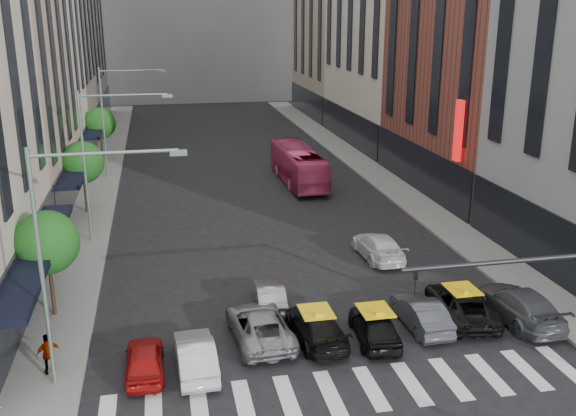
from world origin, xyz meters
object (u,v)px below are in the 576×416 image
car_white_front (196,355)px  car_red (144,359)px  taxi_left (316,326)px  pedestrian_far (49,354)px  taxi_center (375,326)px  streetlamp_near (66,237)px  streetlamp_mid (100,146)px  streetlamp_far (114,108)px  bus (298,165)px

car_white_front → car_red: bearing=-6.2°
taxi_left → pedestrian_far: size_ratio=2.81×
taxi_left → taxi_center: size_ratio=1.13×
streetlamp_near → streetlamp_mid: 16.00m
streetlamp_far → bus: 15.82m
car_red → bus: size_ratio=0.34×
taxi_center → pedestrian_far: 13.17m
streetlamp_far → pedestrian_far: 31.63m
streetlamp_near → car_white_front: streetlamp_near is taller
streetlamp_far → taxi_left: bearing=-72.7°
car_white_front → streetlamp_far: bearing=-84.4°
streetlamp_far → pedestrian_far: (-1.22, -31.22, -4.93)m
car_white_front → bus: bus is taller
streetlamp_mid → streetlamp_far: 16.00m
streetlamp_far → taxi_center: 33.66m
car_white_front → taxi_center: (7.64, 0.88, 0.01)m
streetlamp_mid → bus: streetlamp_mid is taller
bus → streetlamp_near: bearing=61.3°
taxi_left → pedestrian_far: 10.74m
streetlamp_far → streetlamp_near: bearing=-90.0°
pedestrian_far → taxi_center: bearing=157.7°
car_white_front → bus: (10.10, 27.09, 0.81)m
bus → car_white_front: bearing=68.7°
car_white_front → taxi_center: taxi_center is taller
taxi_center → pedestrian_far: bearing=5.9°
streetlamp_mid → car_red: 16.80m
streetlamp_far → taxi_center: bearing=-69.0°
car_white_front → bus: 28.92m
taxi_center → bus: bearing=-90.2°
streetlamp_mid → pedestrian_far: (-1.22, -15.22, -4.93)m
taxi_left → taxi_center: (2.45, -0.49, 0.02)m
taxi_left → car_white_front: bearing=11.0°
streetlamp_near → taxi_left: streetlamp_near is taller
car_red → bus: bus is taller
streetlamp_near → taxi_left: bearing=8.7°
streetlamp_far → car_white_front: 32.63m
car_red → taxi_center: bearing=-175.3°
pedestrian_far → streetlamp_far: bearing=-115.3°
car_white_front → taxi_center: bearing=-175.5°
car_white_front → pedestrian_far: 5.58m
streetlamp_near → bus: streetlamp_near is taller
streetlamp_mid → pedestrian_far: 16.04m
streetlamp_near → taxi_center: 13.07m
streetlamp_mid → streetlamp_far: bearing=90.0°
streetlamp_far → taxi_left: streetlamp_far is taller
car_red → taxi_center: 9.62m
car_red → pedestrian_far: 3.63m
taxi_center → pedestrian_far: (-13.17, -0.18, 0.28)m
car_red → bus: (12.06, 26.95, 0.87)m
car_white_front → taxi_center: 7.69m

